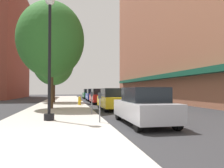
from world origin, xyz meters
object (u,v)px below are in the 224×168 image
object	(u,v)px
lamppost	(50,55)
fire_hydrant	(80,101)
tree_near	(53,62)
tree_mid	(51,40)
parking_meter_near	(92,100)
car_silver	(144,106)
car_red	(99,96)
car_green	(88,94)
parking_meter_far	(100,103)
car_blue	(93,95)
car_yellow	(113,99)

from	to	relation	value
lamppost	fire_hydrant	xyz separation A→B (m)	(1.90, 9.74, -2.68)
tree_near	tree_mid	size ratio (longest dim) A/B	0.87
parking_meter_near	car_silver	distance (m)	4.11
car_red	car_green	size ratio (longest dim) A/B	1.00
fire_hydrant	tree_mid	xyz separation A→B (m)	(-2.36, -3.16, 4.89)
car_red	lamppost	bearing A→B (deg)	-109.04
parking_meter_far	car_green	world-z (taller)	car_green
parking_meter_near	car_blue	distance (m)	16.68
car_silver	car_green	distance (m)	27.40
car_yellow	parking_meter_near	bearing A→B (deg)	-119.57
fire_hydrant	car_green	world-z (taller)	car_green
fire_hydrant	tree_near	distance (m)	6.93
tree_mid	car_silver	size ratio (longest dim) A/B	1.91
car_yellow	car_blue	xyz separation A→B (m)	(0.00, 13.26, 0.00)
fire_hydrant	parking_meter_far	bearing A→B (deg)	-88.19
fire_hydrant	car_blue	xyz separation A→B (m)	(2.29, 9.08, 0.29)
car_silver	parking_meter_far	bearing A→B (deg)	170.33
fire_hydrant	car_silver	world-z (taller)	car_silver
parking_meter_far	tree_near	xyz separation A→B (m)	(-3.05, 15.69, 3.72)
car_yellow	car_silver	bearing A→B (deg)	-89.00
car_blue	car_green	xyz separation A→B (m)	(0.00, 7.22, 0.00)
car_green	car_red	bearing A→B (deg)	-90.26
lamppost	car_red	xyz separation A→B (m)	(4.19, 12.92, -2.39)
fire_hydrant	parking_meter_far	world-z (taller)	parking_meter_far
fire_hydrant	car_blue	world-z (taller)	car_blue
tree_near	parking_meter_far	bearing A→B (deg)	-79.01
lamppost	tree_mid	distance (m)	6.95
car_yellow	car_blue	world-z (taller)	same
lamppost	tree_near	xyz separation A→B (m)	(-0.81, 14.58, 1.46)
lamppost	car_yellow	world-z (taller)	lamppost
parking_meter_far	car_yellow	distance (m)	6.94
lamppost	car_red	size ratio (longest dim) A/B	1.37
parking_meter_near	car_red	bearing A→B (deg)	79.64
parking_meter_near	tree_mid	size ratio (longest dim) A/B	0.16
tree_mid	car_yellow	xyz separation A→B (m)	(4.65, -1.02, -4.60)
tree_near	car_red	distance (m)	6.53
lamppost	car_red	bearing A→B (deg)	72.03
tree_near	car_red	bearing A→B (deg)	-18.41
fire_hydrant	tree_mid	size ratio (longest dim) A/B	0.10
fire_hydrant	car_green	distance (m)	16.46
car_silver	car_red	bearing A→B (deg)	87.78
car_silver	car_red	size ratio (longest dim) A/B	1.00
lamppost	parking_meter_near	bearing A→B (deg)	45.18
parking_meter_far	car_silver	world-z (taller)	car_silver
car_yellow	car_blue	size ratio (longest dim) A/B	1.00
parking_meter_near	car_green	xyz separation A→B (m)	(1.95, 23.78, -0.14)
car_silver	tree_near	bearing A→B (deg)	105.19
parking_meter_far	car_yellow	bearing A→B (deg)	73.69
fire_hydrant	parking_meter_near	distance (m)	7.51
car_green	fire_hydrant	bearing A→B (deg)	-98.27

